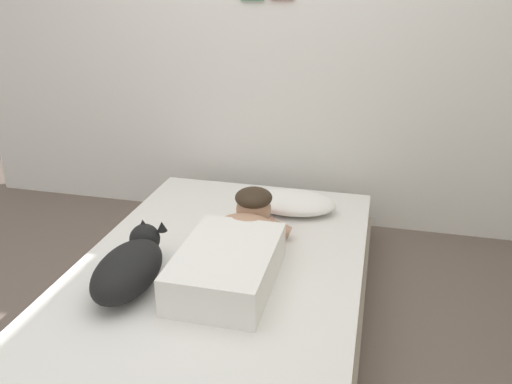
# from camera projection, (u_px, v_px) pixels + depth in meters

# --- Properties ---
(ground_plane) EXTENTS (12.76, 12.76, 0.00)m
(ground_plane) POSITION_uv_depth(u_px,v_px,m) (193.00, 351.00, 2.42)
(ground_plane) COLOR #66564C
(back_wall) EXTENTS (4.38, 0.12, 2.50)m
(back_wall) POSITION_uv_depth(u_px,v_px,m) (268.00, 37.00, 3.34)
(back_wall) COLOR silver
(back_wall) RESTS_ON ground
(bed) EXTENTS (1.43, 2.06, 0.31)m
(bed) POSITION_uv_depth(u_px,v_px,m) (223.00, 286.00, 2.65)
(bed) COLOR gray
(bed) RESTS_ON ground
(pillow) EXTENTS (0.52, 0.32, 0.11)m
(pillow) POSITION_uv_depth(u_px,v_px,m) (292.00, 202.00, 3.10)
(pillow) COLOR white
(pillow) RESTS_ON bed
(person_lying) EXTENTS (0.43, 0.92, 0.27)m
(person_lying) POSITION_uv_depth(u_px,v_px,m) (235.00, 249.00, 2.47)
(person_lying) COLOR white
(person_lying) RESTS_ON bed
(dog) EXTENTS (0.26, 0.57, 0.21)m
(dog) POSITION_uv_depth(u_px,v_px,m) (130.00, 266.00, 2.33)
(dog) COLOR black
(dog) RESTS_ON bed
(coffee_cup) EXTENTS (0.12, 0.09, 0.07)m
(coffee_cup) POSITION_uv_depth(u_px,v_px,m) (262.00, 220.00, 2.92)
(coffee_cup) COLOR #D84C47
(coffee_cup) RESTS_ON bed
(cell_phone) EXTENTS (0.07, 0.14, 0.01)m
(cell_phone) POSITION_uv_depth(u_px,v_px,m) (240.00, 253.00, 2.64)
(cell_phone) COLOR black
(cell_phone) RESTS_ON bed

